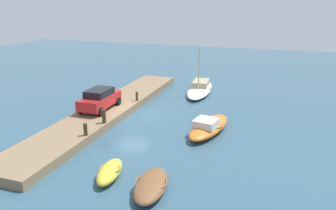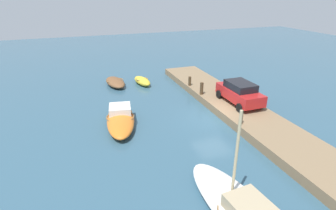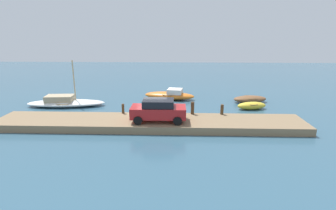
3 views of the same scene
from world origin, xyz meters
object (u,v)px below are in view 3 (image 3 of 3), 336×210
object	(u,v)px
dinghy_yellow	(252,106)
mooring_post_mid_east	(222,109)
sailboat_white	(65,102)
mooring_post_west	(123,109)
mooring_post_mid_west	(192,108)
rowboat_brown	(250,99)
parked_car	(158,110)
motorboat_orange	(170,95)

from	to	relation	value
dinghy_yellow	mooring_post_mid_east	world-z (taller)	mooring_post_mid_east
sailboat_white	dinghy_yellow	world-z (taller)	sailboat_white
mooring_post_west	mooring_post_mid_west	xyz separation A→B (m)	(5.69, 0.00, 0.11)
rowboat_brown	sailboat_white	xyz separation A→B (m)	(-18.50, -2.11, 0.05)
mooring_post_mid_west	parked_car	distance (m)	3.25
mooring_post_mid_west	mooring_post_mid_east	distance (m)	2.39
dinghy_yellow	rowboat_brown	bearing A→B (deg)	68.43
sailboat_white	parked_car	bearing A→B (deg)	-36.30
sailboat_white	mooring_post_mid_east	size ratio (longest dim) A/B	9.36
rowboat_brown	mooring_post_mid_west	xyz separation A→B (m)	(-6.27, -6.09, 0.73)
motorboat_orange	mooring_post_mid_west	xyz separation A→B (m)	(2.03, -7.11, 0.62)
mooring_post_west	mooring_post_mid_east	world-z (taller)	mooring_post_mid_east
sailboat_white	parked_car	distance (m)	11.28
sailboat_white	motorboat_orange	size ratio (longest dim) A/B	1.36
dinghy_yellow	mooring_post_mid_west	size ratio (longest dim) A/B	2.88
parked_car	dinghy_yellow	bearing A→B (deg)	32.41
mooring_post_mid_west	parked_car	world-z (taller)	parked_car
rowboat_brown	dinghy_yellow	distance (m)	2.59
rowboat_brown	sailboat_white	world-z (taller)	sailboat_white
motorboat_orange	dinghy_yellow	size ratio (longest dim) A/B	1.94
mooring_post_west	mooring_post_mid_west	bearing A→B (deg)	0.00
sailboat_white	mooring_post_mid_east	distance (m)	15.17
mooring_post_mid_east	motorboat_orange	bearing A→B (deg)	121.90
dinghy_yellow	mooring_post_mid_west	bearing A→B (deg)	-158.79
sailboat_white	motorboat_orange	world-z (taller)	sailboat_white
mooring_post_west	parked_car	bearing A→B (deg)	-31.33
dinghy_yellow	sailboat_white	bearing A→B (deg)	168.22
rowboat_brown	mooring_post_west	size ratio (longest dim) A/B	4.58
motorboat_orange	mooring_post_west	world-z (taller)	mooring_post_west
rowboat_brown	mooring_post_mid_west	bearing A→B (deg)	-143.82
mooring_post_mid_east	parked_car	distance (m)	5.38
parked_car	mooring_post_mid_east	bearing A→B (deg)	19.92
mooring_post_mid_west	mooring_post_mid_east	xyz separation A→B (m)	(2.39, 0.00, -0.10)
sailboat_white	motorboat_orange	xyz separation A→B (m)	(10.20, 3.13, 0.07)
rowboat_brown	dinghy_yellow	size ratio (longest dim) A/B	1.24
mooring_post_west	mooring_post_mid_east	xyz separation A→B (m)	(8.08, 0.00, 0.01)
sailboat_white	mooring_post_mid_west	bearing A→B (deg)	-23.01
dinghy_yellow	mooring_post_west	world-z (taller)	mooring_post_west
mooring_post_west	parked_car	distance (m)	3.60
dinghy_yellow	mooring_post_west	xyz separation A→B (m)	(-11.45, -3.55, 0.62)
sailboat_white	rowboat_brown	bearing A→B (deg)	1.50
motorboat_orange	mooring_post_mid_west	bearing A→B (deg)	-64.13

